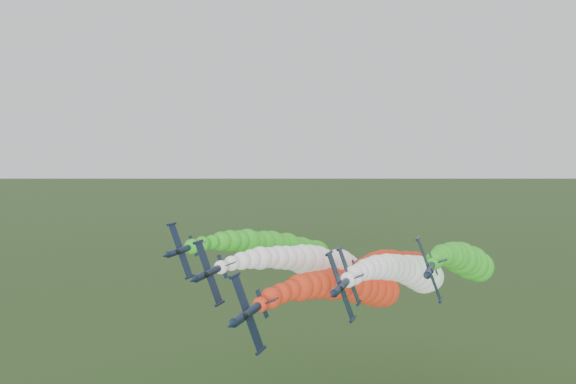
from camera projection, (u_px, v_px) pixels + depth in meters
name	position (u px, v px, depth m)	size (l,w,h in m)	color
jet_lead	(357.00, 287.00, 106.62)	(11.75, 67.35, 19.38)	#101D32
jet_inner_left	(320.00, 264.00, 121.75)	(11.95, 67.55, 19.58)	#101D32
jet_inner_right	(411.00, 272.00, 116.79)	(11.77, 67.37, 19.40)	#101D32
jet_outer_left	(286.00, 248.00, 133.38)	(12.17, 67.78, 19.80)	#101D32
jet_outer_right	(465.00, 261.00, 121.45)	(11.95, 67.56, 19.58)	#101D32
jet_trail	(407.00, 266.00, 131.43)	(11.76, 67.37, 19.39)	#101D32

